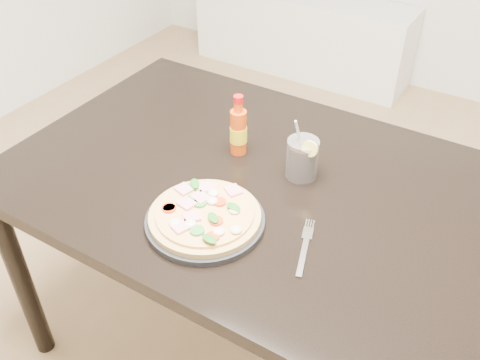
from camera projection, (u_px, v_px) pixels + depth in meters
The scene contains 8 objects.
floor at pixel (238, 351), 1.88m from camera, with size 4.50×4.50×0.00m, color #9E7A51.
dining_table at pixel (263, 204), 1.48m from camera, with size 1.40×0.90×0.75m.
plate at pixel (205, 221), 1.29m from camera, with size 0.29×0.29×0.02m, color black.
pizza at pixel (205, 214), 1.28m from camera, with size 0.27×0.27×0.03m.
hot_sauce_bottle at pixel (238, 131), 1.49m from camera, with size 0.05×0.05×0.18m.
cola_cup at pixel (302, 159), 1.41m from camera, with size 0.09×0.08×0.17m.
fork at pixel (305, 245), 1.23m from camera, with size 0.07×0.18×0.00m.
media_console at pixel (301, 34), 3.44m from camera, with size 1.40×0.34×0.50m, color white.
Camera 1 is at (0.58, -0.94, 1.63)m, focal length 40.00 mm.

